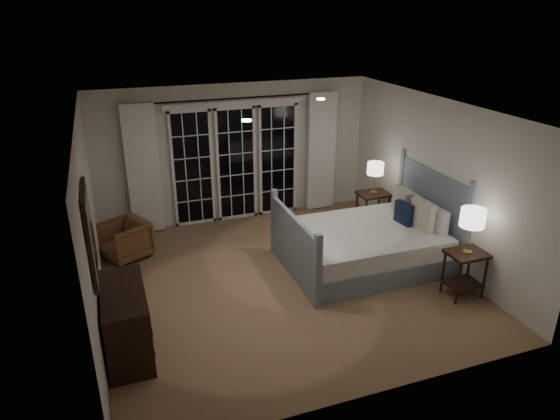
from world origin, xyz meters
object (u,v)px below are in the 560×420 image
object	(u,v)px
nightstand_right	(373,205)
nightstand_left	(465,267)
bed	(368,243)
lamp_right	(375,169)
dresser	(126,321)
lamp_left	(473,218)
armchair	(125,240)

from	to	relation	value
nightstand_right	nightstand_left	bearing A→B (deg)	-88.15
bed	lamp_right	world-z (taller)	bed
bed	dresser	world-z (taller)	bed
lamp_left	lamp_right	world-z (taller)	lamp_left
lamp_left	dresser	bearing A→B (deg)	176.06
lamp_right	bed	bearing A→B (deg)	-122.49
bed	lamp_right	xyz separation A→B (m)	(0.71, 1.11, 0.78)
nightstand_left	nightstand_right	world-z (taller)	nightstand_right
lamp_right	armchair	size ratio (longest dim) A/B	0.82
bed	dresser	size ratio (longest dim) A/B	2.08
nightstand_left	armchair	distance (m)	5.09
nightstand_left	lamp_right	xyz separation A→B (m)	(-0.08, 2.38, 0.69)
dresser	nightstand_right	bearing A→B (deg)	25.51
nightstand_left	nightstand_right	size ratio (longest dim) A/B	0.96
nightstand_right	dresser	bearing A→B (deg)	-154.49
nightstand_left	dresser	xyz separation A→B (m)	(-4.43, 0.31, -0.03)
bed	dresser	bearing A→B (deg)	-165.22
armchair	lamp_right	bearing A→B (deg)	58.18
bed	lamp_right	distance (m)	1.54
nightstand_left	lamp_right	size ratio (longest dim) A/B	1.20
armchair	nightstand_right	bearing A→B (deg)	58.18
lamp_left	armchair	bearing A→B (deg)	147.59
nightstand_right	lamp_right	bearing A→B (deg)	45.00
nightstand_left	armchair	size ratio (longest dim) A/B	0.99
nightstand_right	lamp_left	world-z (taller)	lamp_left
bed	lamp_right	bearing A→B (deg)	57.51
bed	nightstand_left	bearing A→B (deg)	-58.14
nightstand_right	dresser	size ratio (longest dim) A/B	0.60
armchair	dresser	distance (m)	2.43
lamp_right	dresser	size ratio (longest dim) A/B	0.48
lamp_left	armchair	size ratio (longest dim) A/B	0.93
armchair	bed	bearing A→B (deg)	40.28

